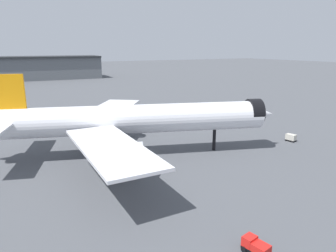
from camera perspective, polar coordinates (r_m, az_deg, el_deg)
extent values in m
plane|color=#4C4F54|center=(70.86, -4.03, -5.00)|extent=(900.00, 900.00, 0.00)
cylinder|color=white|center=(67.68, -6.67, 1.26)|extent=(58.05, 25.03, 6.32)
cone|color=white|center=(75.35, 16.40, 2.11)|extent=(8.57, 8.10, 6.19)
cylinder|color=black|center=(74.71, 15.56, 2.44)|extent=(4.75, 6.96, 6.38)
cube|color=white|center=(83.85, -10.49, 3.12)|extent=(23.52, 26.99, 0.51)
cylinder|color=#B7BAC1|center=(81.16, -9.43, 1.28)|extent=(8.96, 5.96, 3.48)
cube|color=white|center=(51.91, -10.53, -3.88)|extent=(9.83, 26.75, 0.51)
cylinder|color=#B7BAC1|center=(55.60, -8.96, -4.84)|extent=(8.96, 5.96, 3.48)
cube|color=orange|center=(69.87, -27.64, 4.35)|extent=(6.93, 2.88, 10.11)
cube|color=white|center=(77.46, -26.63, 1.96)|extent=(8.47, 11.80, 0.38)
cylinder|color=black|center=(72.71, 8.53, -2.52)|extent=(0.76, 0.76, 5.06)
cylinder|color=black|center=(72.26, -9.05, -2.65)|extent=(0.76, 0.76, 5.06)
cylinder|color=black|center=(65.94, -8.92, -4.32)|extent=(0.76, 0.76, 5.06)
cube|color=black|center=(40.11, 15.97, -21.21)|extent=(2.20, 3.45, 0.30)
cube|color=red|center=(40.11, 14.84, -19.83)|extent=(1.82, 1.57, 1.20)
cube|color=#1E2D38|center=(40.24, 14.16, -19.24)|extent=(1.33, 0.34, 0.60)
cube|color=red|center=(39.52, 16.77, -20.81)|extent=(1.95, 2.20, 0.90)
cylinder|color=black|center=(40.14, 13.85, -21.29)|extent=(0.41, 0.74, 0.70)
cylinder|color=black|center=(41.24, 15.25, -20.31)|extent=(0.41, 0.74, 0.70)
cube|color=black|center=(85.29, 21.75, -2.42)|extent=(1.90, 2.63, 0.20)
cube|color=beige|center=(85.07, 21.80, -1.90)|extent=(1.90, 2.63, 1.40)
sphere|color=black|center=(85.13, 20.93, -2.44)|extent=(0.44, 0.44, 0.44)
sphere|color=black|center=(86.39, 21.44, -2.25)|extent=(0.44, 0.44, 0.44)
sphere|color=black|center=(84.24, 22.05, -2.72)|extent=(0.44, 0.44, 0.44)
sphere|color=black|center=(85.52, 22.55, -2.52)|extent=(0.44, 0.44, 0.44)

